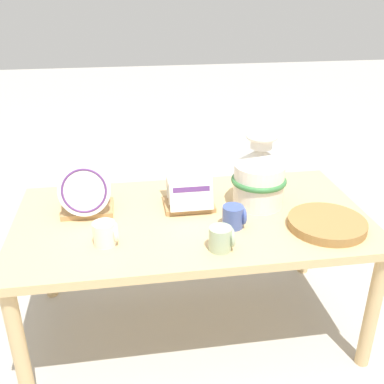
{
  "coord_description": "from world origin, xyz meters",
  "views": [
    {
      "loc": [
        -0.25,
        -1.61,
        1.47
      ],
      "look_at": [
        0.0,
        0.0,
        0.69
      ],
      "focal_mm": 42.0,
      "sensor_mm": 36.0,
      "label": 1
    }
  ],
  "objects_px": {
    "dish_rack_square_plates": "(190,194)",
    "wicker_charger_stack": "(327,224)",
    "mug_sage_glaze": "(221,239)",
    "ceramic_vase": "(259,175)",
    "mug_cream_glaze": "(106,233)",
    "dish_rack_round_plates": "(86,194)",
    "mug_cobalt_glaze": "(234,217)"
  },
  "relations": [
    {
      "from": "dish_rack_round_plates",
      "to": "dish_rack_square_plates",
      "type": "height_order",
      "value": "dish_rack_round_plates"
    },
    {
      "from": "ceramic_vase",
      "to": "wicker_charger_stack",
      "type": "height_order",
      "value": "ceramic_vase"
    },
    {
      "from": "mug_sage_glaze",
      "to": "mug_cobalt_glaze",
      "type": "bearing_deg",
      "value": 61.41
    },
    {
      "from": "mug_cobalt_glaze",
      "to": "mug_cream_glaze",
      "type": "xyz_separation_m",
      "value": [
        -0.49,
        -0.05,
        0.0
      ]
    },
    {
      "from": "dish_rack_round_plates",
      "to": "mug_sage_glaze",
      "type": "relative_size",
      "value": 2.5
    },
    {
      "from": "dish_rack_round_plates",
      "to": "wicker_charger_stack",
      "type": "bearing_deg",
      "value": -16.42
    },
    {
      "from": "wicker_charger_stack",
      "to": "mug_cream_glaze",
      "type": "distance_m",
      "value": 0.85
    },
    {
      "from": "ceramic_vase",
      "to": "dish_rack_round_plates",
      "type": "distance_m",
      "value": 0.73
    },
    {
      "from": "ceramic_vase",
      "to": "mug_sage_glaze",
      "type": "height_order",
      "value": "ceramic_vase"
    },
    {
      "from": "wicker_charger_stack",
      "to": "mug_cobalt_glaze",
      "type": "bearing_deg",
      "value": 169.81
    },
    {
      "from": "ceramic_vase",
      "to": "mug_cobalt_glaze",
      "type": "relative_size",
      "value": 3.53
    },
    {
      "from": "dish_rack_round_plates",
      "to": "mug_cream_glaze",
      "type": "bearing_deg",
      "value": -72.77
    },
    {
      "from": "ceramic_vase",
      "to": "dish_rack_square_plates",
      "type": "distance_m",
      "value": 0.3
    },
    {
      "from": "ceramic_vase",
      "to": "dish_rack_square_plates",
      "type": "relative_size",
      "value": 1.52
    },
    {
      "from": "mug_sage_glaze",
      "to": "dish_rack_square_plates",
      "type": "bearing_deg",
      "value": 99.94
    },
    {
      "from": "mug_cobalt_glaze",
      "to": "mug_cream_glaze",
      "type": "relative_size",
      "value": 1.0
    },
    {
      "from": "dish_rack_square_plates",
      "to": "mug_cream_glaze",
      "type": "xyz_separation_m",
      "value": [
        -0.35,
        -0.25,
        -0.02
      ]
    },
    {
      "from": "dish_rack_round_plates",
      "to": "mug_sage_glaze",
      "type": "bearing_deg",
      "value": -36.5
    },
    {
      "from": "dish_rack_round_plates",
      "to": "mug_cream_glaze",
      "type": "xyz_separation_m",
      "value": [
        0.08,
        -0.26,
        -0.04
      ]
    },
    {
      "from": "wicker_charger_stack",
      "to": "mug_cobalt_glaze",
      "type": "distance_m",
      "value": 0.37
    },
    {
      "from": "dish_rack_round_plates",
      "to": "mug_sage_glaze",
      "type": "height_order",
      "value": "dish_rack_round_plates"
    },
    {
      "from": "dish_rack_square_plates",
      "to": "wicker_charger_stack",
      "type": "bearing_deg",
      "value": -27.62
    },
    {
      "from": "ceramic_vase",
      "to": "mug_sage_glaze",
      "type": "xyz_separation_m",
      "value": [
        -0.23,
        -0.33,
        -0.09
      ]
    },
    {
      "from": "ceramic_vase",
      "to": "dish_rack_round_plates",
      "type": "height_order",
      "value": "ceramic_vase"
    },
    {
      "from": "wicker_charger_stack",
      "to": "mug_sage_glaze",
      "type": "relative_size",
      "value": 3.36
    },
    {
      "from": "dish_rack_square_plates",
      "to": "mug_sage_glaze",
      "type": "xyz_separation_m",
      "value": [
        0.06,
        -0.35,
        -0.02
      ]
    },
    {
      "from": "ceramic_vase",
      "to": "dish_rack_round_plates",
      "type": "bearing_deg",
      "value": 176.98
    },
    {
      "from": "ceramic_vase",
      "to": "wicker_charger_stack",
      "type": "bearing_deg",
      "value": -48.18
    },
    {
      "from": "dish_rack_round_plates",
      "to": "mug_cobalt_glaze",
      "type": "xyz_separation_m",
      "value": [
        0.58,
        -0.21,
        -0.04
      ]
    },
    {
      "from": "wicker_charger_stack",
      "to": "mug_cream_glaze",
      "type": "bearing_deg",
      "value": 179.23
    },
    {
      "from": "ceramic_vase",
      "to": "mug_cream_glaze",
      "type": "relative_size",
      "value": 3.53
    },
    {
      "from": "dish_rack_square_plates",
      "to": "mug_cobalt_glaze",
      "type": "relative_size",
      "value": 2.33
    }
  ]
}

